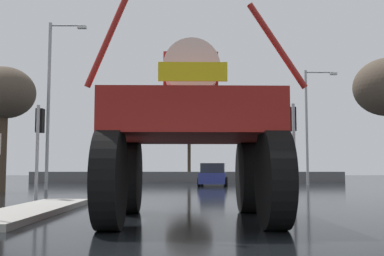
% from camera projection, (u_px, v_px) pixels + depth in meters
% --- Properties ---
extents(ground_plane, '(120.00, 120.00, 0.00)m').
position_uv_depth(ground_plane, '(186.00, 192.00, 23.05)').
color(ground_plane, black).
extents(median_island, '(1.52, 7.17, 0.15)m').
position_uv_depth(median_island, '(31.00, 211.00, 12.07)').
color(median_island, '#9E9B93').
rests_on(median_island, ground).
extents(oversize_sprayer, '(4.27, 5.56, 4.52)m').
position_uv_depth(oversize_sprayer, '(191.00, 131.00, 10.73)').
color(oversize_sprayer, black).
rests_on(oversize_sprayer, ground).
extents(sedan_ahead, '(2.20, 4.25, 1.52)m').
position_uv_depth(sedan_ahead, '(213.00, 175.00, 31.39)').
color(sedan_ahead, navy).
rests_on(sedan_ahead, ground).
extents(traffic_signal_near_left, '(0.24, 0.54, 3.35)m').
position_uv_depth(traffic_signal_near_left, '(39.00, 132.00, 16.21)').
color(traffic_signal_near_left, '#A8AAAF').
rests_on(traffic_signal_near_left, ground).
extents(traffic_signal_near_right, '(0.24, 0.54, 3.41)m').
position_uv_depth(traffic_signal_near_right, '(293.00, 131.00, 16.27)').
color(traffic_signal_near_right, '#A8AAAF').
rests_on(traffic_signal_near_right, ground).
extents(traffic_signal_far_left, '(0.24, 0.55, 3.60)m').
position_uv_depth(traffic_signal_far_left, '(261.00, 148.00, 33.67)').
color(traffic_signal_far_left, '#A8AAAF').
rests_on(traffic_signal_far_left, ground).
extents(traffic_signal_far_right, '(0.24, 0.55, 3.51)m').
position_uv_depth(traffic_signal_far_right, '(260.00, 149.00, 33.66)').
color(traffic_signal_far_right, '#A8AAAF').
rests_on(traffic_signal_far_right, ground).
extents(streetlight_far_left, '(2.13, 0.24, 9.37)m').
position_uv_depth(streetlight_far_left, '(51.00, 96.00, 26.01)').
color(streetlight_far_left, '#A8AAAF').
rests_on(streetlight_far_left, ground).
extents(streetlight_far_right, '(2.32, 0.24, 8.15)m').
position_uv_depth(streetlight_far_right, '(309.00, 120.00, 32.93)').
color(streetlight_far_right, '#A8AAAF').
rests_on(streetlight_far_right, ground).
extents(bare_tree_left, '(3.15, 3.15, 6.42)m').
position_uv_depth(bare_tree_left, '(4.00, 94.00, 24.14)').
color(bare_tree_left, '#473828').
rests_on(bare_tree_left, ground).
extents(bare_tree_far_center, '(4.36, 4.36, 7.09)m').
position_uv_depth(bare_tree_far_center, '(189.00, 124.00, 42.79)').
color(bare_tree_far_center, '#473828').
rests_on(bare_tree_far_center, ground).
extents(roadside_barrier, '(26.39, 0.24, 0.90)m').
position_uv_depth(roadside_barrier, '(187.00, 177.00, 39.02)').
color(roadside_barrier, '#59595B').
rests_on(roadside_barrier, ground).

